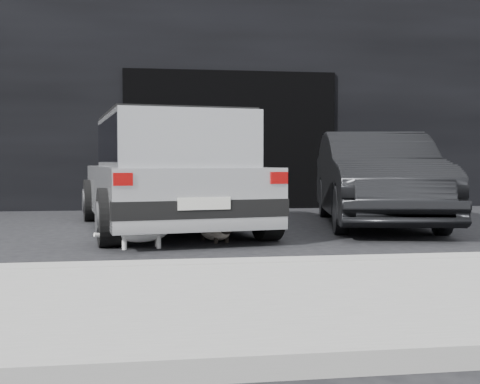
{
  "coord_description": "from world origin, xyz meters",
  "views": [
    {
      "loc": [
        -0.49,
        -7.27,
        0.9
      ],
      "look_at": [
        0.45,
        -0.92,
        0.57
      ],
      "focal_mm": 45.0,
      "sensor_mm": 36.0,
      "label": 1
    }
  ],
  "objects": [
    {
      "name": "sidewalk",
      "position": [
        1.0,
        -3.8,
        0.06
      ],
      "size": [
        18.0,
        2.2,
        0.11
      ],
      "primitive_type": "cube",
      "color": "gray",
      "rests_on": "ground"
    },
    {
      "name": "curb",
      "position": [
        1.0,
        -2.6,
        0.06
      ],
      "size": [
        18.0,
        0.25,
        0.12
      ],
      "primitive_type": "cube",
      "color": "gray",
      "rests_on": "ground"
    },
    {
      "name": "garage_opening",
      "position": [
        1.0,
        3.99,
        1.3
      ],
      "size": [
        4.0,
        0.1,
        2.6
      ],
      "primitive_type": "cube",
      "color": "black",
      "rests_on": "ground"
    },
    {
      "name": "building_facade",
      "position": [
        1.0,
        6.0,
        2.5
      ],
      "size": [
        34.0,
        4.0,
        5.0
      ],
      "primitive_type": "cube",
      "color": "black",
      "rests_on": "ground"
    },
    {
      "name": "silver_hatchback",
      "position": [
        -0.27,
        0.63,
        0.82
      ],
      "size": [
        2.52,
        4.33,
        1.51
      ],
      "rotation": [
        0.0,
        0.0,
        0.16
      ],
      "color": "silver",
      "rests_on": "ground"
    },
    {
      "name": "cat_white",
      "position": [
        -0.56,
        -0.97,
        0.2
      ],
      "size": [
        0.88,
        0.35,
        0.41
      ],
      "rotation": [
        0.0,
        0.0,
        -1.47
      ],
      "color": "silver",
      "rests_on": "ground"
    },
    {
      "name": "second_car",
      "position": [
        2.65,
        0.85,
        0.66
      ],
      "size": [
        2.17,
        4.22,
        1.32
      ],
      "primitive_type": "imported",
      "rotation": [
        0.0,
        0.0,
        -0.2
      ],
      "color": "black",
      "rests_on": "ground"
    },
    {
      "name": "ground",
      "position": [
        0.0,
        0.0,
        0.0
      ],
      "size": [
        80.0,
        80.0,
        0.0
      ],
      "primitive_type": "plane",
      "color": "black",
      "rests_on": "ground"
    },
    {
      "name": "cat_siamese",
      "position": [
        0.23,
        -0.62,
        0.12
      ],
      "size": [
        0.44,
        0.73,
        0.27
      ],
      "rotation": [
        0.0,
        0.0,
        3.52
      ],
      "color": "beige",
      "rests_on": "ground"
    }
  ]
}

